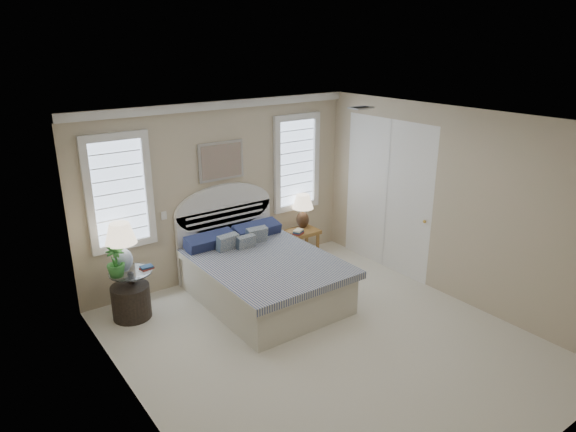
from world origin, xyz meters
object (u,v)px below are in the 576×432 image
at_px(nightstand_right, 303,238).
at_px(side_table_left, 132,288).
at_px(lamp_right, 303,207).
at_px(bed, 260,272).
at_px(floor_pot, 131,302).
at_px(lamp_left, 121,242).

bearing_deg(nightstand_right, side_table_left, -178.06).
height_order(nightstand_right, lamp_right, lamp_right).
bearing_deg(side_table_left, bed, -19.74).
bearing_deg(lamp_right, nightstand_right, -126.24).
xyz_separation_m(floor_pot, lamp_left, (0.01, 0.16, 0.81)).
distance_m(bed, nightstand_right, 1.47).
bearing_deg(lamp_right, side_table_left, -175.71).
bearing_deg(bed, nightstand_right, 28.03).
distance_m(floor_pot, lamp_right, 3.18).
xyz_separation_m(floor_pot, lamp_right, (3.09, 0.29, 0.65)).
height_order(side_table_left, lamp_left, lamp_left).
xyz_separation_m(nightstand_right, floor_pot, (-3.00, -0.16, -0.16)).
distance_m(bed, lamp_right, 1.69).
distance_m(side_table_left, lamp_left, 0.66).
relative_size(side_table_left, lamp_right, 1.10).
distance_m(nightstand_right, lamp_left, 3.07).
bearing_deg(floor_pot, side_table_left, 51.54).
height_order(floor_pot, lamp_left, lamp_left).
relative_size(bed, floor_pot, 4.51).
bearing_deg(bed, lamp_right, 30.48).
height_order(side_table_left, floor_pot, side_table_left).
relative_size(side_table_left, lamp_left, 0.94).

